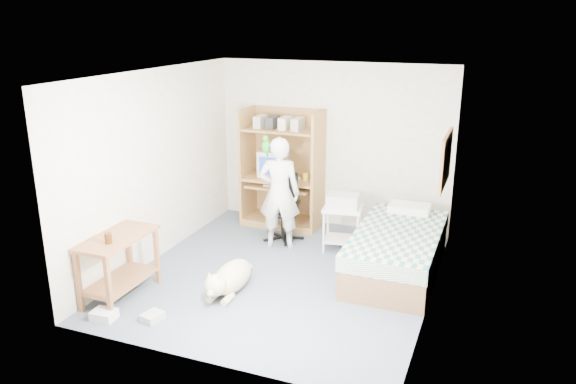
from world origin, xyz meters
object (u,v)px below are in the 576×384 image
object	(u,v)px
side_desk	(119,257)
dog	(230,278)
person	(279,193)
office_chair	(283,216)
computer_hutch	(283,173)
printer_cart	(342,222)
bed	(397,251)

from	to	relation	value
side_desk	dog	size ratio (longest dim) A/B	0.91
person	dog	size ratio (longest dim) A/B	1.43
side_desk	office_chair	bearing A→B (deg)	65.43
side_desk	person	world-z (taller)	person
computer_hutch	dog	distance (m)	2.48
office_chair	side_desk	bearing A→B (deg)	-126.61
office_chair	person	xyz separation A→B (m)	(0.06, -0.30, 0.45)
person	dog	distance (m)	1.62
side_desk	printer_cart	world-z (taller)	side_desk
side_desk	printer_cart	xyz separation A→B (m)	(2.00, 2.26, -0.08)
computer_hutch	person	xyz separation A→B (m)	(0.29, -0.87, -0.03)
computer_hutch	dog	world-z (taller)	computer_hutch
dog	computer_hutch	bearing A→B (deg)	96.24
computer_hutch	office_chair	distance (m)	0.78
office_chair	dog	distance (m)	1.81
computer_hutch	bed	xyz separation A→B (m)	(2.00, -1.12, -0.53)
bed	person	size ratio (longest dim) A/B	1.28
side_desk	office_chair	xyz separation A→B (m)	(1.08, 2.36, -0.15)
side_desk	printer_cart	size ratio (longest dim) A/B	1.59
person	printer_cart	world-z (taller)	person
dog	side_desk	bearing A→B (deg)	-153.82
computer_hutch	printer_cart	world-z (taller)	computer_hutch
bed	printer_cart	bearing A→B (deg)	152.50
bed	person	distance (m)	1.80
side_desk	printer_cart	bearing A→B (deg)	48.43
side_desk	dog	xyz separation A→B (m)	(1.12, 0.56, -0.31)
computer_hutch	printer_cart	distance (m)	1.40
bed	dog	bearing A→B (deg)	-143.96
office_chair	person	distance (m)	0.54
office_chair	printer_cart	xyz separation A→B (m)	(0.92, -0.11, 0.08)
side_desk	computer_hutch	bearing A→B (deg)	73.86
person	printer_cart	size ratio (longest dim) A/B	2.51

